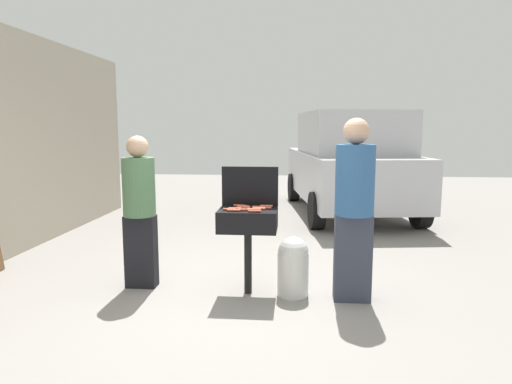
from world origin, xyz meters
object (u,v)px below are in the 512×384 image
at_px(hot_dog_9, 259,207).
at_px(parked_minivan, 349,162).
at_px(hot_dog_13, 243,210).
at_px(hot_dog_10, 240,206).
at_px(bbq_grill, 248,223).
at_px(propane_tank, 293,265).
at_px(hot_dog_0, 254,209).
at_px(hot_dog_12, 259,209).
at_px(hot_dog_8, 234,210).
at_px(hot_dog_6, 266,206).
at_px(hot_dog_2, 244,208).
at_px(person_right, 354,203).
at_px(hot_dog_1, 235,209).
at_px(hot_dog_3, 255,211).
at_px(hot_dog_11, 244,207).
at_px(hot_dog_7, 230,209).
at_px(hot_dog_4, 265,208).
at_px(person_left, 140,206).
at_px(hot_dog_5, 242,206).

height_order(hot_dog_9, parked_minivan, parked_minivan).
bearing_deg(hot_dog_13, hot_dog_10, 105.66).
xyz_separation_m(bbq_grill, propane_tank, (0.47, -0.03, -0.43)).
bearing_deg(bbq_grill, hot_dog_0, -46.15).
bearing_deg(hot_dog_9, propane_tank, -15.87).
bearing_deg(hot_dog_0, hot_dog_12, 52.20).
height_order(bbq_grill, hot_dog_8, hot_dog_8).
relative_size(hot_dog_6, hot_dog_8, 1.00).
height_order(hot_dog_12, propane_tank, hot_dog_12).
distance_m(hot_dog_2, person_right, 1.11).
bearing_deg(hot_dog_1, hot_dog_10, 81.74).
height_order(hot_dog_3, hot_dog_10, same).
bearing_deg(hot_dog_1, hot_dog_0, -9.59).
bearing_deg(hot_dog_11, hot_dog_8, -111.95).
relative_size(bbq_grill, hot_dog_13, 6.85).
bearing_deg(hot_dog_9, hot_dog_3, -94.87).
bearing_deg(hot_dog_13, hot_dog_7, 174.50).
bearing_deg(hot_dog_13, hot_dog_3, -27.69).
relative_size(bbq_grill, parked_minivan, 0.19).
bearing_deg(parked_minivan, hot_dog_0, 65.33).
bearing_deg(hot_dog_2, hot_dog_3, -54.09).
bearing_deg(hot_dog_6, propane_tank, -30.12).
bearing_deg(hot_dog_13, hot_dog_12, 29.29).
distance_m(hot_dog_1, hot_dog_6, 0.36).
bearing_deg(hot_dog_11, parked_minivan, 71.23).
height_order(hot_dog_11, person_right, person_right).
height_order(hot_dog_4, person_right, person_right).
bearing_deg(hot_dog_11, hot_dog_12, -25.58).
distance_m(hot_dog_9, person_left, 1.28).
height_order(hot_dog_2, hot_dog_4, same).
bearing_deg(bbq_grill, hot_dog_3, -62.78).
height_order(hot_dog_2, parked_minivan, parked_minivan).
height_order(hot_dog_4, hot_dog_10, same).
distance_m(propane_tank, person_right, 0.89).
distance_m(hot_dog_11, parked_minivan, 4.93).
relative_size(hot_dog_10, person_left, 0.08).
bearing_deg(hot_dog_8, propane_tank, 10.35).
relative_size(bbq_grill, hot_dog_0, 6.85).
relative_size(hot_dog_3, hot_dog_13, 1.00).
bearing_deg(hot_dog_5, parked_minivan, 70.87).
bearing_deg(hot_dog_7, hot_dog_6, 32.27).
distance_m(hot_dog_9, person_right, 0.97).
bearing_deg(hot_dog_9, hot_dog_12, -83.49).
distance_m(hot_dog_1, hot_dog_11, 0.13).
relative_size(hot_dog_9, parked_minivan, 0.03).
height_order(bbq_grill, hot_dog_6, hot_dog_6).
bearing_deg(hot_dog_2, person_left, 175.83).
bearing_deg(parked_minivan, hot_dog_12, 65.62).
bearing_deg(person_left, parked_minivan, 64.97).
bearing_deg(hot_dog_1, hot_dog_3, -30.24).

